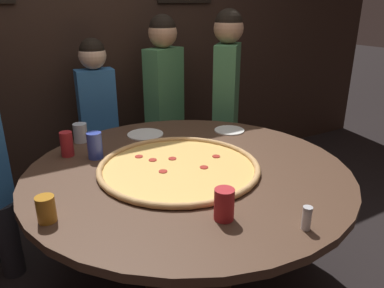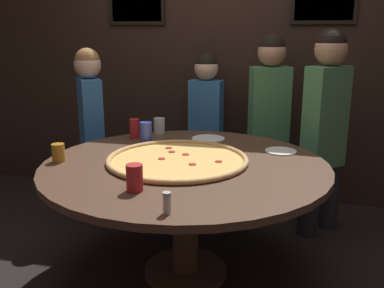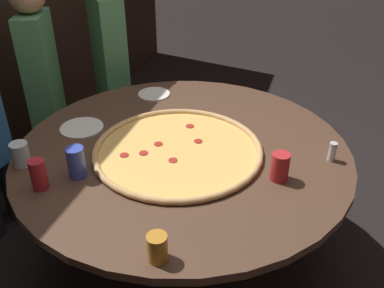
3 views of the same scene
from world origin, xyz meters
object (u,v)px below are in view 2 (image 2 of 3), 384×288
at_px(drink_cup_far_left, 135,129).
at_px(diner_side_right, 269,115).
at_px(drink_cup_near_right, 58,153).
at_px(drink_cup_front_edge, 146,133).
at_px(dining_table, 185,181).
at_px(drink_cup_near_left, 159,126).
at_px(diner_side_left, 325,122).
at_px(diner_far_right, 91,124).
at_px(giant_pizza, 177,159).
at_px(white_plate_left_side, 281,151).
at_px(condiment_shaker, 167,203).
at_px(drink_cup_beside_pizza, 135,178).
at_px(diner_centre_back, 206,121).
at_px(white_plate_beside_cup, 208,139).

xyz_separation_m(drink_cup_far_left, diner_side_right, (0.92, 0.60, 0.03)).
bearing_deg(drink_cup_near_right, drink_cup_front_edge, 55.66).
relative_size(dining_table, diner_side_right, 1.15).
distance_m(dining_table, drink_cup_near_left, 0.80).
relative_size(drink_cup_near_left, diner_side_left, 0.08).
relative_size(dining_table, drink_cup_far_left, 11.98).
distance_m(drink_cup_front_edge, diner_far_right, 0.65).
distance_m(giant_pizza, drink_cup_near_right, 0.71).
relative_size(white_plate_left_side, diner_far_right, 0.15).
height_order(dining_table, condiment_shaker, condiment_shaker).
relative_size(drink_cup_beside_pizza, diner_centre_back, 0.10).
relative_size(dining_table, condiment_shaker, 17.54).
bearing_deg(condiment_shaker, giant_pizza, 101.87).
bearing_deg(condiment_shaker, diner_side_right, 80.17).
bearing_deg(white_plate_beside_cup, white_plate_left_side, -22.62).
bearing_deg(diner_side_right, drink_cup_far_left, 12.10).
height_order(condiment_shaker, diner_centre_back, diner_centre_back).
relative_size(white_plate_left_side, diner_side_right, 0.14).
bearing_deg(diner_far_right, drink_cup_near_right, 157.42).
xyz_separation_m(dining_table, drink_cup_near_left, (-0.38, 0.68, 0.18)).
distance_m(dining_table, diner_side_right, 1.19).
height_order(giant_pizza, drink_cup_near_right, drink_cup_near_right).
distance_m(white_plate_beside_cup, diner_far_right, 0.97).
distance_m(drink_cup_near_right, drink_cup_beside_pizza, 0.71).
distance_m(giant_pizza, drink_cup_far_left, 0.67).
bearing_deg(dining_table, diner_side_left, 44.41).
bearing_deg(diner_side_left, condiment_shaker, 19.03).
height_order(drink_cup_near_left, white_plate_left_side, drink_cup_near_left).
bearing_deg(drink_cup_near_right, giant_pizza, 13.18).
bearing_deg(drink_cup_far_left, giant_pizza, -46.91).
xyz_separation_m(white_plate_beside_cup, diner_side_right, (0.40, 0.50, 0.09)).
bearing_deg(drink_cup_front_edge, drink_cup_beside_pizza, -74.14).
bearing_deg(diner_centre_back, white_plate_beside_cup, 108.86).
height_order(drink_cup_near_left, diner_centre_back, diner_centre_back).
height_order(drink_cup_far_left, white_plate_left_side, drink_cup_far_left).
bearing_deg(diner_far_right, diner_side_right, -109.73).
bearing_deg(drink_cup_far_left, diner_side_right, 33.08).
height_order(drink_cup_far_left, diner_far_right, diner_far_right).
distance_m(drink_cup_beside_pizza, diner_side_left, 1.64).
bearing_deg(diner_far_right, drink_cup_near_left, -127.21).
bearing_deg(drink_cup_near_left, dining_table, -61.02).
relative_size(drink_cup_front_edge, white_plate_beside_cup, 0.63).
xyz_separation_m(condiment_shaker, diner_far_right, (-1.05, 1.42, -0.01)).
bearing_deg(drink_cup_far_left, white_plate_beside_cup, 10.56).
bearing_deg(white_plate_left_side, condiment_shaker, -111.85).
bearing_deg(giant_pizza, drink_cup_beside_pizza, -98.43).
xyz_separation_m(drink_cup_beside_pizza, white_plate_left_side, (0.67, 0.88, -0.06)).
height_order(giant_pizza, diner_side_left, diner_side_left).
distance_m(drink_cup_far_left, diner_far_right, 0.49).
bearing_deg(drink_cup_beside_pizza, drink_cup_near_right, 150.39).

